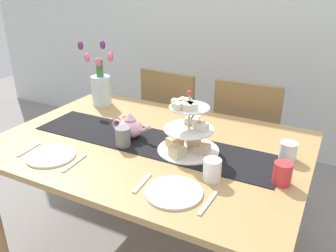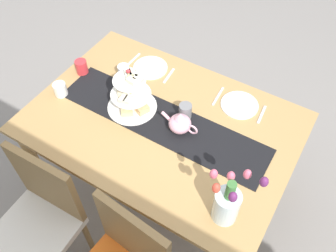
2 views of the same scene
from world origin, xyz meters
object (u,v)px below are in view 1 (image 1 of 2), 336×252
tiered_cake_stand (188,132)px  dinner_plate_left (51,156)px  tulip_vase (101,85)px  chair_left (175,122)px  dinner_plate_right (174,192)px  teapot (130,127)px  mug_grey (123,137)px  knife_right (208,203)px  dining_table (151,158)px  mug_white_text (212,170)px  cream_jug (288,151)px  fork_left (29,150)px  fork_right (142,183)px  chair_right (248,136)px  mug_orange (282,173)px  knife_left (75,163)px

tiered_cake_stand → dinner_plate_left: (-0.55, -0.35, -0.10)m
tiered_cake_stand → tulip_vase: bearing=155.9°
chair_left → dinner_plate_right: 1.27m
teapot → mug_grey: 0.10m
chair_left → knife_right: chair_left is taller
dining_table → tiered_cake_stand: (0.21, -0.00, 0.19)m
tulip_vase → mug_white_text: 1.12m
cream_jug → fork_left: (-1.14, -0.49, -0.04)m
cream_jug → dinner_plate_right: bearing=-125.3°
fork_left → tulip_vase: bearing=96.9°
fork_left → fork_right: (0.65, 0.00, 0.00)m
chair_right → dinner_plate_right: (-0.01, -1.12, 0.23)m
mug_grey → knife_right: bearing=-24.4°
mug_orange → mug_grey: bearing=-178.9°
chair_right → mug_orange: chair_right is taller
chair_right → dinner_plate_left: 1.32m
tiered_cake_stand → fork_left: 0.78m
chair_left → fork_right: (0.40, -1.12, 0.23)m
dining_table → fork_right: 0.40m
dining_table → dinner_plate_right: bearing=-48.8°
tiered_cake_stand → dinner_plate_right: bearing=-74.0°
tiered_cake_stand → cream_jug: 0.47m
knife_left → mug_grey: (0.10, 0.25, 0.05)m
fork_left → mug_orange: mug_orange is taller
tiered_cake_stand → fork_right: 0.37m
dinner_plate_right → dinner_plate_left: bearing=180.0°
fork_right → fork_left: bearing=180.0°
knife_right → tulip_vase: bearing=145.7°
teapot → fork_left: size_ratio=1.59×
dinner_plate_left → dinner_plate_right: same height
chair_right → dinner_plate_left: size_ratio=3.96×
knife_left → fork_right: 0.36m
cream_jug → dinner_plate_left: (-0.99, -0.49, -0.04)m
chair_left → dinner_plate_right: size_ratio=3.96×
chair_right → tulip_vase: tulip_vase is taller
chair_left → teapot: bearing=-81.7°
teapot → mug_orange: bearing=-6.2°
chair_left → fork_left: bearing=-102.6°
chair_right → teapot: (-0.44, -0.77, 0.28)m
knife_right → dinner_plate_left: bearing=180.0°
mug_orange → fork_left: bearing=-167.1°
fork_right → teapot: bearing=129.1°
chair_right → tiered_cake_stand: 0.84m
knife_left → dinner_plate_right: dinner_plate_right is taller
chair_right → tiered_cake_stand: tiered_cake_stand is taller
chair_left → dinner_plate_left: (-0.10, -1.12, 0.23)m
teapot → dinner_plate_right: 0.56m
cream_jug → dinner_plate_left: size_ratio=0.37×
fork_left → dinner_plate_right: bearing=0.0°
mug_grey → mug_white_text: mug_grey is taller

